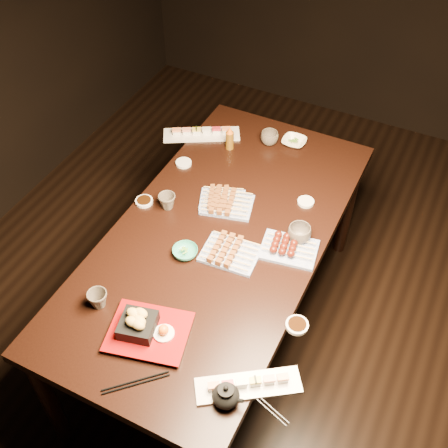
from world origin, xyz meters
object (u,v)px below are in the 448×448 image
(condiment_bottle, at_px, (230,138))
(edamame_bowl_green, at_px, (185,252))
(yakitori_plate_center, at_px, (227,201))
(teacup_mid_right, at_px, (299,234))
(edamame_bowl_cream, at_px, (294,142))
(tempura_tray, at_px, (148,326))
(teacup_near_left, at_px, (98,299))
(sushi_platter_far, at_px, (202,132))
(yakitori_plate_right, at_px, (230,250))
(dining_table, at_px, (219,286))
(teacup_far_right, at_px, (269,138))
(teacup_far_left, at_px, (167,201))
(sushi_platter_near, at_px, (248,383))
(yakitori_plate_left, at_px, (222,197))
(teapot, at_px, (226,394))

(condiment_bottle, bearing_deg, edamame_bowl_green, -78.62)
(yakitori_plate_center, relative_size, teacup_mid_right, 2.28)
(edamame_bowl_cream, xyz_separation_m, tempura_tray, (-0.07, -1.33, 0.04))
(edamame_bowl_cream, xyz_separation_m, teacup_near_left, (-0.32, -1.30, 0.02))
(sushi_platter_far, height_order, edamame_bowl_green, sushi_platter_far)
(teacup_mid_right, bearing_deg, yakitori_plate_right, -137.54)
(dining_table, xyz_separation_m, edamame_bowl_cream, (0.06, 0.75, 0.39))
(dining_table, height_order, condiment_bottle, condiment_bottle)
(yakitori_plate_right, height_order, teacup_far_right, teacup_far_right)
(sushi_platter_far, bearing_deg, teacup_far_left, 72.66)
(sushi_platter_near, bearing_deg, dining_table, 90.76)
(sushi_platter_near, height_order, teacup_mid_right, teacup_mid_right)
(dining_table, distance_m, yakitori_plate_left, 0.45)
(dining_table, height_order, teapot, teapot)
(teacup_mid_right, bearing_deg, teacup_near_left, -130.83)
(yakitori_plate_right, relative_size, teacup_near_left, 2.99)
(tempura_tray, bearing_deg, yakitori_plate_left, 82.07)
(yakitori_plate_left, bearing_deg, yakitori_plate_right, -78.77)
(sushi_platter_near, bearing_deg, teacup_far_left, 103.40)
(sushi_platter_near, height_order, condiment_bottle, condiment_bottle)
(teacup_far_left, bearing_deg, dining_table, -9.32)
(dining_table, distance_m, teacup_far_right, 0.81)
(edamame_bowl_green, height_order, teapot, teapot)
(yakitori_plate_left, xyz_separation_m, teacup_far_right, (0.02, 0.50, 0.01))
(teacup_mid_right, distance_m, teapot, 0.82)
(yakitori_plate_right, distance_m, teacup_mid_right, 0.31)
(yakitori_plate_center, distance_m, edamame_bowl_green, 0.35)
(yakitori_plate_right, distance_m, teacup_near_left, 0.58)
(teacup_far_right, xyz_separation_m, condiment_bottle, (-0.17, -0.13, 0.03))
(yakitori_plate_left, relative_size, edamame_bowl_cream, 1.69)
(sushi_platter_far, distance_m, edamame_bowl_green, 0.84)
(edamame_bowl_green, bearing_deg, yakitori_plate_left, 90.67)
(dining_table, bearing_deg, yakitori_plate_left, 97.30)
(edamame_bowl_green, bearing_deg, sushi_platter_far, 113.11)
(teacup_far_right, bearing_deg, teacup_near_left, -99.02)
(teacup_near_left, bearing_deg, teacup_far_left, 93.49)
(tempura_tray, relative_size, teapot, 2.61)
(dining_table, bearing_deg, yakitori_plate_right, -56.72)
(yakitori_plate_right, relative_size, tempura_tray, 0.80)
(edamame_bowl_green, height_order, teacup_mid_right, teacup_mid_right)
(teacup_far_right, relative_size, teapot, 0.79)
(teacup_far_right, height_order, condiment_bottle, condiment_bottle)
(yakitori_plate_left, bearing_deg, teacup_far_right, 66.10)
(yakitori_plate_center, bearing_deg, tempura_tray, -101.04)
(edamame_bowl_green, bearing_deg, condiment_bottle, 101.38)
(tempura_tray, bearing_deg, edamame_bowl_green, 86.39)
(edamame_bowl_cream, relative_size, tempura_tray, 0.41)
(dining_table, height_order, yakitori_plate_right, yakitori_plate_right)
(yakitori_plate_center, relative_size, edamame_bowl_cream, 1.89)
(edamame_bowl_cream, height_order, teapot, teapot)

